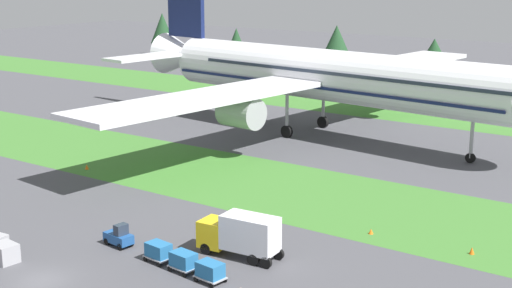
{
  "coord_description": "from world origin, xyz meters",
  "views": [
    {
      "loc": [
        41.89,
        -31.23,
        22.57
      ],
      "look_at": [
        -2.45,
        30.96,
        4.0
      ],
      "focal_mm": 50.63,
      "sensor_mm": 36.0,
      "label": 1
    }
  ],
  "objects_px": {
    "catering_truck": "(240,234)",
    "uld_container_1": "(5,253)",
    "cargo_dolly_lead": "(158,251)",
    "cargo_dolly_second": "(183,260)",
    "airliner": "(320,74)",
    "cargo_dolly_third": "(210,271)",
    "taxiway_marker_0": "(371,231)",
    "taxiway_marker_1": "(472,251)",
    "taxiway_marker_2": "(87,167)",
    "baggage_tug": "(119,237)"
  },
  "relations": [
    {
      "from": "cargo_dolly_lead",
      "to": "taxiway_marker_2",
      "type": "xyz_separation_m",
      "value": [
        -25.43,
        15.17,
        -0.62
      ]
    },
    {
      "from": "cargo_dolly_third",
      "to": "airliner",
      "type": "bearing_deg",
      "value": 27.69
    },
    {
      "from": "airliner",
      "to": "uld_container_1",
      "type": "bearing_deg",
      "value": 8.87
    },
    {
      "from": "cargo_dolly_third",
      "to": "taxiway_marker_0",
      "type": "height_order",
      "value": "cargo_dolly_third"
    },
    {
      "from": "catering_truck",
      "to": "baggage_tug",
      "type": "bearing_deg",
      "value": 107.47
    },
    {
      "from": "airliner",
      "to": "cargo_dolly_second",
      "type": "relative_size",
      "value": 33.35
    },
    {
      "from": "cargo_dolly_lead",
      "to": "airliner",
      "type": "bearing_deg",
      "value": 21.51
    },
    {
      "from": "cargo_dolly_third",
      "to": "taxiway_marker_2",
      "type": "bearing_deg",
      "value": 69.42
    },
    {
      "from": "taxiway_marker_0",
      "to": "taxiway_marker_2",
      "type": "distance_m",
      "value": 36.33
    },
    {
      "from": "uld_container_1",
      "to": "cargo_dolly_lead",
      "type": "bearing_deg",
      "value": 35.79
    },
    {
      "from": "catering_truck",
      "to": "uld_container_1",
      "type": "distance_m",
      "value": 18.66
    },
    {
      "from": "airliner",
      "to": "taxiway_marker_0",
      "type": "distance_m",
      "value": 39.56
    },
    {
      "from": "airliner",
      "to": "catering_truck",
      "type": "height_order",
      "value": "airliner"
    },
    {
      "from": "baggage_tug",
      "to": "catering_truck",
      "type": "bearing_deg",
      "value": -61.18
    },
    {
      "from": "taxiway_marker_2",
      "to": "cargo_dolly_third",
      "type": "bearing_deg",
      "value": -26.87
    },
    {
      "from": "airliner",
      "to": "taxiway_marker_1",
      "type": "height_order",
      "value": "airliner"
    },
    {
      "from": "cargo_dolly_second",
      "to": "catering_truck",
      "type": "relative_size",
      "value": 0.33
    },
    {
      "from": "taxiway_marker_1",
      "to": "cargo_dolly_lead",
      "type": "bearing_deg",
      "value": -141.02
    },
    {
      "from": "cargo_dolly_third",
      "to": "taxiway_marker_2",
      "type": "xyz_separation_m",
      "value": [
        -31.19,
        15.8,
        -0.62
      ]
    },
    {
      "from": "cargo_dolly_lead",
      "to": "taxiway_marker_1",
      "type": "height_order",
      "value": "cargo_dolly_lead"
    },
    {
      "from": "cargo_dolly_lead",
      "to": "uld_container_1",
      "type": "relative_size",
      "value": 1.18
    },
    {
      "from": "airliner",
      "to": "cargo_dolly_third",
      "type": "height_order",
      "value": "airliner"
    },
    {
      "from": "airliner",
      "to": "catering_truck",
      "type": "relative_size",
      "value": 10.99
    },
    {
      "from": "cargo_dolly_third",
      "to": "taxiway_marker_1",
      "type": "bearing_deg",
      "value": -33.76
    },
    {
      "from": "catering_truck",
      "to": "taxiway_marker_2",
      "type": "height_order",
      "value": "catering_truck"
    },
    {
      "from": "baggage_tug",
      "to": "cargo_dolly_third",
      "type": "height_order",
      "value": "baggage_tug"
    },
    {
      "from": "airliner",
      "to": "cargo_dolly_third",
      "type": "relative_size",
      "value": 33.35
    },
    {
      "from": "cargo_dolly_lead",
      "to": "catering_truck",
      "type": "height_order",
      "value": "catering_truck"
    },
    {
      "from": "airliner",
      "to": "cargo_dolly_third",
      "type": "xyz_separation_m",
      "value": [
        18.31,
        -46.72,
        -7.65
      ]
    },
    {
      "from": "uld_container_1",
      "to": "taxiway_marker_1",
      "type": "relative_size",
      "value": 3.33
    },
    {
      "from": "catering_truck",
      "to": "taxiway_marker_0",
      "type": "relative_size",
      "value": 15.7
    },
    {
      "from": "taxiway_marker_0",
      "to": "cargo_dolly_second",
      "type": "bearing_deg",
      "value": -117.13
    },
    {
      "from": "cargo_dolly_second",
      "to": "taxiway_marker_2",
      "type": "distance_m",
      "value": 32.27
    },
    {
      "from": "catering_truck",
      "to": "cargo_dolly_lead",
      "type": "bearing_deg",
      "value": 129.26
    },
    {
      "from": "uld_container_1",
      "to": "taxiway_marker_2",
      "type": "height_order",
      "value": "uld_container_1"
    },
    {
      "from": "baggage_tug",
      "to": "cargo_dolly_third",
      "type": "distance_m",
      "value": 10.83
    },
    {
      "from": "baggage_tug",
      "to": "taxiway_marker_1",
      "type": "distance_m",
      "value": 29.09
    },
    {
      "from": "cargo_dolly_lead",
      "to": "taxiway_marker_2",
      "type": "relative_size",
      "value": 3.93
    },
    {
      "from": "taxiway_marker_2",
      "to": "cargo_dolly_second",
      "type": "bearing_deg",
      "value": -28.68
    },
    {
      "from": "uld_container_1",
      "to": "taxiway_marker_1",
      "type": "height_order",
      "value": "uld_container_1"
    },
    {
      "from": "taxiway_marker_1",
      "to": "taxiway_marker_2",
      "type": "height_order",
      "value": "taxiway_marker_1"
    },
    {
      "from": "cargo_dolly_third",
      "to": "uld_container_1",
      "type": "bearing_deg",
      "value": 118.78
    },
    {
      "from": "cargo_dolly_third",
      "to": "cargo_dolly_lead",
      "type": "bearing_deg",
      "value": 90.0
    },
    {
      "from": "cargo_dolly_lead",
      "to": "taxiway_marker_0",
      "type": "xyz_separation_m",
      "value": [
        10.9,
        15.34,
        -0.69
      ]
    },
    {
      "from": "catering_truck",
      "to": "taxiway_marker_0",
      "type": "distance_m",
      "value": 12.57
    },
    {
      "from": "cargo_dolly_second",
      "to": "uld_container_1",
      "type": "relative_size",
      "value": 1.18
    },
    {
      "from": "airliner",
      "to": "cargo_dolly_lead",
      "type": "height_order",
      "value": "airliner"
    },
    {
      "from": "cargo_dolly_lead",
      "to": "catering_truck",
      "type": "distance_m",
      "value": 6.61
    },
    {
      "from": "cargo_dolly_lead",
      "to": "taxiway_marker_2",
      "type": "distance_m",
      "value": 29.61
    },
    {
      "from": "baggage_tug",
      "to": "uld_container_1",
      "type": "relative_size",
      "value": 1.36
    }
  ]
}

